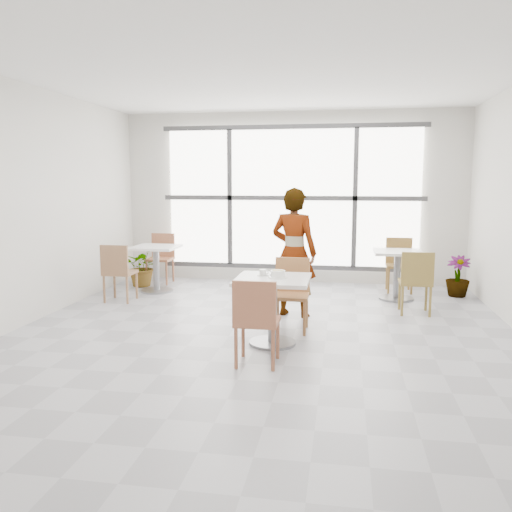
% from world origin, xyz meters
% --- Properties ---
extents(floor, '(7.00, 7.00, 0.00)m').
position_xyz_m(floor, '(0.00, 0.00, 0.00)').
color(floor, '#9E9EA5').
rests_on(floor, ground).
extents(ceiling, '(7.00, 7.00, 0.00)m').
position_xyz_m(ceiling, '(0.00, 0.00, 3.00)').
color(ceiling, white).
rests_on(ceiling, ground).
extents(wall_back, '(6.00, 0.00, 6.00)m').
position_xyz_m(wall_back, '(0.00, 3.50, 1.50)').
color(wall_back, silver).
rests_on(wall_back, ground).
extents(wall_front, '(6.00, 0.00, 6.00)m').
position_xyz_m(wall_front, '(0.00, -3.50, 1.50)').
color(wall_front, silver).
rests_on(wall_front, ground).
extents(wall_left, '(0.00, 7.00, 7.00)m').
position_xyz_m(wall_left, '(-3.00, 0.00, 1.50)').
color(wall_left, silver).
rests_on(wall_left, ground).
extents(window, '(4.60, 0.07, 2.52)m').
position_xyz_m(window, '(0.00, 3.44, 1.50)').
color(window, white).
rests_on(window, ground).
extents(main_table, '(0.80, 0.80, 0.75)m').
position_xyz_m(main_table, '(0.17, -0.20, 0.52)').
color(main_table, silver).
rests_on(main_table, ground).
extents(chair_near, '(0.42, 0.42, 0.87)m').
position_xyz_m(chair_near, '(0.11, -0.94, 0.50)').
color(chair_near, '#9E5D41').
rests_on(chair_near, ground).
extents(chair_far, '(0.42, 0.42, 0.87)m').
position_xyz_m(chair_far, '(0.32, 0.43, 0.50)').
color(chair_far, '#A1693C').
rests_on(chair_far, ground).
extents(oatmeal_bowl, '(0.21, 0.21, 0.09)m').
position_xyz_m(oatmeal_bowl, '(0.23, -0.20, 0.79)').
color(oatmeal_bowl, white).
rests_on(oatmeal_bowl, main_table).
extents(coffee_cup, '(0.16, 0.13, 0.07)m').
position_xyz_m(coffee_cup, '(0.05, -0.09, 0.78)').
color(coffee_cup, silver).
rests_on(coffee_cup, main_table).
extents(person, '(0.71, 0.57, 1.71)m').
position_xyz_m(person, '(0.28, 1.07, 0.86)').
color(person, black).
rests_on(person, ground).
extents(bg_table_left, '(0.70, 0.70, 0.75)m').
position_xyz_m(bg_table_left, '(-2.08, 2.25, 0.49)').
color(bg_table_left, white).
rests_on(bg_table_left, ground).
extents(bg_table_right, '(0.70, 0.70, 0.75)m').
position_xyz_m(bg_table_right, '(1.74, 2.31, 0.49)').
color(bg_table_right, silver).
rests_on(bg_table_right, ground).
extents(bg_chair_left_near, '(0.42, 0.42, 0.87)m').
position_xyz_m(bg_chair_left_near, '(-2.38, 1.44, 0.50)').
color(bg_chair_left_near, '#8F6544').
rests_on(bg_chair_left_near, ground).
extents(bg_chair_left_far, '(0.42, 0.42, 0.87)m').
position_xyz_m(bg_chair_left_far, '(-2.27, 3.02, 0.50)').
color(bg_chair_left_far, '#A56445').
rests_on(bg_chair_left_far, ground).
extents(bg_chair_right_near, '(0.42, 0.42, 0.87)m').
position_xyz_m(bg_chair_right_near, '(1.90, 1.39, 0.50)').
color(bg_chair_right_near, olive).
rests_on(bg_chair_right_near, ground).
extents(bg_chair_right_far, '(0.42, 0.42, 0.87)m').
position_xyz_m(bg_chair_right_far, '(1.83, 2.97, 0.50)').
color(bg_chair_right_far, olive).
rests_on(bg_chair_right_far, ground).
extents(plant_left, '(0.75, 0.69, 0.70)m').
position_xyz_m(plant_left, '(-2.47, 2.64, 0.35)').
color(plant_left, '#3D7A39').
rests_on(plant_left, ground).
extents(plant_right, '(0.42, 0.42, 0.64)m').
position_xyz_m(plant_right, '(2.70, 2.69, 0.32)').
color(plant_right, '#537E41').
rests_on(plant_right, ground).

